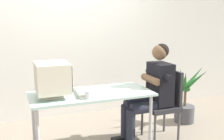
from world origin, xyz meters
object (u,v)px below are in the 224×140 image
(crt_monitor, at_px, (53,78))
(person_seated, at_px, (152,90))
(desk, at_px, (91,98))
(desk_mug, at_px, (88,94))
(keyboard, at_px, (83,93))
(office_chair, at_px, (165,101))
(potted_plant, at_px, (185,99))

(crt_monitor, relative_size, person_seated, 0.31)
(desk, relative_size, crt_monitor, 3.55)
(desk, distance_m, desk_mug, 0.25)
(keyboard, height_order, desk_mug, desk_mug)
(office_chair, relative_size, desk_mug, 10.03)
(office_chair, bearing_deg, keyboard, -177.33)
(crt_monitor, height_order, potted_plant, crt_monitor)
(desk_mug, bearing_deg, potted_plant, 20.24)
(desk, bearing_deg, office_chair, 2.26)
(person_seated, height_order, desk_mug, person_seated)
(person_seated, bearing_deg, desk, -177.17)
(keyboard, bearing_deg, person_seated, 3.27)
(desk, bearing_deg, potted_plant, 14.77)
(crt_monitor, relative_size, keyboard, 0.89)
(crt_monitor, bearing_deg, desk, 1.77)
(desk, xyz_separation_m, office_chair, (1.02, 0.04, -0.16))
(crt_monitor, distance_m, desk_mug, 0.42)
(desk, bearing_deg, keyboard, -173.32)
(desk, distance_m, keyboard, 0.13)
(person_seated, xyz_separation_m, potted_plant, (0.79, 0.38, -0.32))
(desk, height_order, keyboard, keyboard)
(office_chair, height_order, person_seated, person_seated)
(keyboard, xyz_separation_m, person_seated, (0.91, 0.05, -0.07))
(crt_monitor, xyz_separation_m, potted_plant, (2.04, 0.44, -0.58))
(person_seated, bearing_deg, office_chair, 0.00)
(office_chair, xyz_separation_m, person_seated, (-0.21, -0.00, 0.17))
(potted_plant, bearing_deg, desk, -165.23)
(crt_monitor, height_order, keyboard, crt_monitor)
(office_chair, bearing_deg, person_seated, -180.00)
(person_seated, distance_m, potted_plant, 0.93)
(desk_mug, bearing_deg, office_chair, 12.34)
(desk, xyz_separation_m, person_seated, (0.81, 0.04, 0.01))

